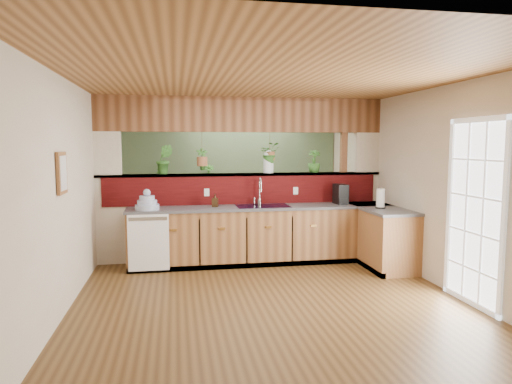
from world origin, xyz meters
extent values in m
cube|color=#4C3317|center=(0.00, 0.00, 0.00)|extent=(4.60, 7.00, 0.01)
cube|color=brown|center=(0.00, 0.00, 2.60)|extent=(4.60, 7.00, 0.01)
cube|color=beige|center=(0.00, 3.50, 1.30)|extent=(4.60, 0.02, 2.60)
cube|color=beige|center=(0.00, -3.50, 1.30)|extent=(4.60, 0.02, 2.60)
cube|color=beige|center=(-2.30, 0.00, 1.30)|extent=(0.02, 7.00, 2.60)
cube|color=beige|center=(2.30, 0.00, 1.30)|extent=(0.02, 7.00, 2.60)
cube|color=beige|center=(0.00, 1.35, 0.68)|extent=(4.60, 0.15, 1.35)
cube|color=#400809|center=(0.00, 1.27, 1.12)|extent=(4.40, 0.02, 0.45)
cube|color=brown|center=(0.00, 1.35, 1.37)|extent=(4.60, 0.21, 0.04)
cube|color=brown|center=(0.00, 1.35, 2.33)|extent=(4.60, 0.15, 0.55)
cube|color=beige|center=(-2.10, 1.35, 1.70)|extent=(0.40, 0.15, 0.70)
cube|color=beige|center=(2.10, 1.35, 1.70)|extent=(0.40, 0.15, 0.70)
cube|color=brown|center=(1.70, 1.35, 1.30)|extent=(0.10, 0.10, 2.60)
cube|color=brown|center=(0.00, 1.35, 1.37)|extent=(4.60, 0.21, 0.04)
cube|color=brown|center=(0.00, 1.35, 2.33)|extent=(4.60, 0.15, 0.55)
cube|color=#506847|center=(0.00, 3.48, 1.30)|extent=(4.55, 0.02, 2.55)
cube|color=brown|center=(0.25, 0.98, 0.43)|extent=(4.10, 0.60, 0.86)
cube|color=#45454A|center=(0.25, 0.98, 0.88)|extent=(4.14, 0.64, 0.04)
cube|color=brown|center=(2.00, 0.54, 0.43)|extent=(0.60, 1.48, 0.86)
cube|color=#45454A|center=(2.00, 0.54, 0.88)|extent=(0.64, 1.52, 0.04)
cube|color=brown|center=(2.00, 0.98, 0.43)|extent=(0.60, 0.60, 0.86)
cube|color=#45454A|center=(2.00, 0.98, 0.88)|extent=(0.64, 0.64, 0.04)
cube|color=black|center=(0.25, 0.71, 0.04)|extent=(4.10, 0.06, 0.08)
cube|color=black|center=(1.73, 0.54, 0.04)|extent=(0.06, 1.48, 0.08)
cube|color=white|center=(-1.48, 0.66, 0.45)|extent=(0.58, 0.02, 0.82)
cube|color=#B7B7B2|center=(-1.48, 0.65, 0.80)|extent=(0.54, 0.01, 0.05)
cube|color=black|center=(0.25, 0.98, 0.89)|extent=(0.82, 0.50, 0.03)
cube|color=black|center=(0.06, 0.98, 0.80)|extent=(0.34, 0.40, 0.16)
cube|color=black|center=(0.44, 0.98, 0.80)|extent=(0.34, 0.40, 0.16)
cube|color=white|center=(2.27, -1.30, 1.05)|extent=(0.06, 1.02, 2.16)
cube|color=brown|center=(-2.27, -0.80, 1.55)|extent=(0.03, 0.35, 0.45)
cube|color=silver|center=(-2.26, -0.80, 1.55)|extent=(0.01, 0.27, 0.37)
cylinder|color=#B7B7B2|center=(0.23, 1.18, 0.95)|extent=(0.06, 0.06, 0.09)
cylinder|color=#B7B7B2|center=(0.23, 1.18, 1.11)|extent=(0.02, 0.02, 0.26)
torus|color=#B7B7B2|center=(0.23, 1.11, 1.24)|extent=(0.19, 0.04, 0.19)
cylinder|color=#B7B7B2|center=(0.23, 1.03, 1.17)|extent=(0.02, 0.02, 0.11)
cylinder|color=#B7B7B2|center=(0.15, 1.18, 0.96)|extent=(0.03, 0.03, 0.09)
cylinder|color=#98A4C5|center=(-1.50, 0.87, 0.94)|extent=(0.35, 0.35, 0.08)
cylinder|color=#98A4C5|center=(-1.50, 0.87, 1.01)|extent=(0.28, 0.28, 0.07)
cylinder|color=#98A4C5|center=(-1.50, 0.87, 1.08)|extent=(0.22, 0.22, 0.07)
sphere|color=#98A4C5|center=(-1.50, 0.87, 1.15)|extent=(0.11, 0.11, 0.11)
imported|color=#392514|center=(-0.49, 1.01, 1.00)|extent=(0.11, 0.11, 0.20)
cube|color=black|center=(1.53, 1.02, 1.06)|extent=(0.17, 0.28, 0.32)
cube|color=black|center=(1.53, 0.92, 0.95)|extent=(0.15, 0.11, 0.11)
cylinder|color=silver|center=(1.53, 0.95, 1.00)|extent=(0.08, 0.08, 0.08)
cylinder|color=black|center=(1.94, 0.42, 0.91)|extent=(0.15, 0.15, 0.02)
cylinder|color=#B7B7B2|center=(1.94, 0.42, 1.06)|extent=(0.02, 0.02, 0.31)
cylinder|color=white|center=(1.94, 0.42, 1.06)|extent=(0.12, 0.12, 0.27)
cylinder|color=silver|center=(0.41, 1.35, 1.53)|extent=(0.17, 0.17, 0.28)
sphere|color=silver|center=(0.41, 1.35, 1.69)|extent=(0.15, 0.15, 0.15)
imported|color=#2B5F20|center=(-1.25, 1.35, 1.62)|extent=(0.26, 0.22, 0.46)
imported|color=#2B5F20|center=(1.19, 1.35, 1.58)|extent=(0.23, 0.23, 0.37)
cylinder|color=brown|center=(-0.66, 1.35, 1.85)|extent=(0.01, 0.01, 0.40)
cylinder|color=brown|center=(-0.66, 1.35, 1.59)|extent=(0.17, 0.17, 0.14)
imported|color=#2B5F20|center=(-0.66, 1.35, 1.81)|extent=(0.20, 0.14, 0.36)
cylinder|color=brown|center=(0.44, 1.35, 1.89)|extent=(0.01, 0.01, 0.32)
cylinder|color=brown|center=(0.44, 1.35, 1.67)|extent=(0.16, 0.16, 0.14)
imported|color=#2B5F20|center=(0.44, 1.35, 1.88)|extent=(0.33, 0.30, 0.35)
cube|color=black|center=(-0.79, 3.25, 0.50)|extent=(1.58, 0.72, 1.02)
imported|color=#2B5F20|center=(-1.35, 3.25, 1.22)|extent=(0.26, 0.23, 0.42)
imported|color=#2B5F20|center=(-0.43, 3.25, 1.23)|extent=(0.28, 0.28, 0.44)
imported|color=#2B5F20|center=(0.43, 2.12, 0.33)|extent=(0.65, 0.58, 0.66)
camera|label=1|loc=(-1.08, -5.93, 1.85)|focal=32.00mm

